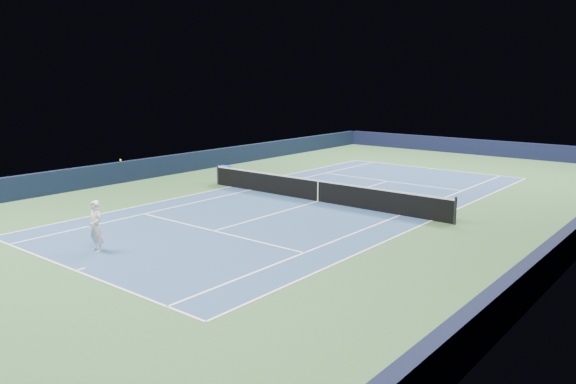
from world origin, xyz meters
The scene contains 18 objects.
ground centered at (0.00, 0.00, 0.00)m, with size 40.00×40.00×0.00m, color #325930.
wall_far centered at (0.00, 19.82, 0.55)m, with size 22.00×0.35×1.10m, color black.
wall_left centered at (-10.82, 0.00, 0.55)m, with size 0.35×40.00×1.10m, color black.
court_surface centered at (0.00, 0.00, 0.00)m, with size 10.97×23.77×0.01m, color navy.
baseline_far centered at (0.00, 11.88, 0.01)m, with size 10.97×0.08×0.00m, color white.
baseline_near centered at (0.00, -11.88, 0.01)m, with size 10.97×0.08×0.00m, color white.
sideline_doubles_right centered at (5.49, 0.00, 0.01)m, with size 0.08×23.77×0.00m, color white.
sideline_doubles_left centered at (-5.49, 0.00, 0.01)m, with size 0.08×23.77×0.00m, color white.
sideline_singles_right centered at (4.12, 0.00, 0.01)m, with size 0.08×23.77×0.00m, color white.
sideline_singles_left centered at (-4.12, 0.00, 0.01)m, with size 0.08×23.77×0.00m, color white.
service_line_far centered at (0.00, 6.40, 0.01)m, with size 8.23×0.08×0.00m, color white.
service_line_near centered at (0.00, -6.40, 0.01)m, with size 8.23×0.08×0.00m, color white.
center_service_line centered at (0.00, 0.00, 0.01)m, with size 0.08×12.80×0.00m, color white.
center_mark_far centered at (0.00, 11.73, 0.01)m, with size 0.08×0.30×0.00m, color white.
center_mark_near centered at (0.00, -11.73, 0.01)m, with size 0.08×0.30×0.00m, color white.
tennis_net centered at (0.00, 0.00, 0.50)m, with size 12.90×0.10×1.07m.
sponsor_cube centered at (-6.40, 0.43, 0.46)m, with size 0.63×0.55×0.92m.
tennis_player centered at (-1.16, -10.43, 0.83)m, with size 0.77×1.23×2.87m.
Camera 1 is at (14.45, -19.97, 5.47)m, focal length 35.00 mm.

